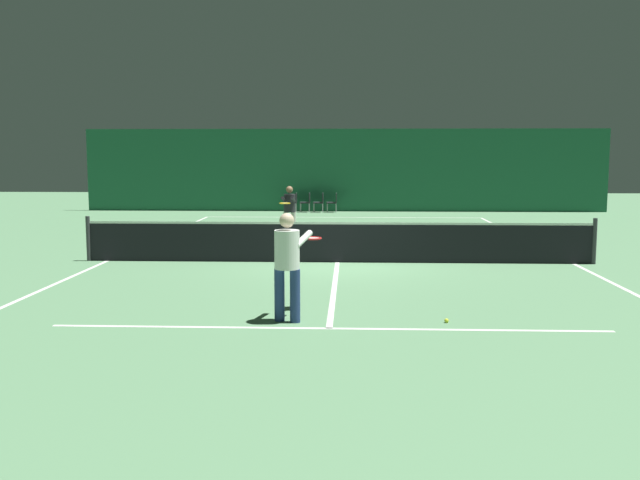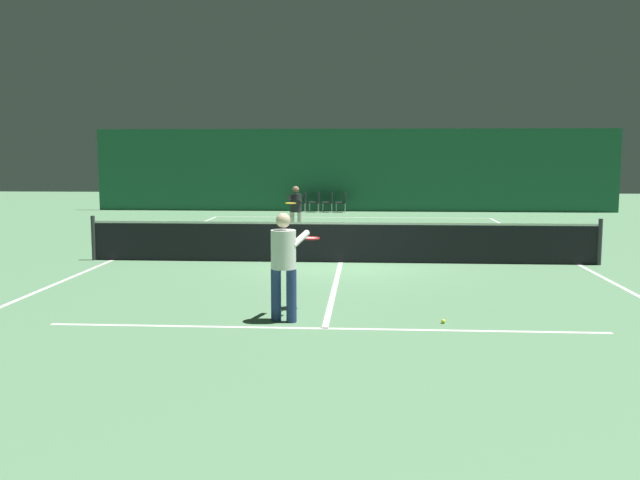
% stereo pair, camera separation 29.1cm
% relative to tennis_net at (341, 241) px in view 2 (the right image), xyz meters
% --- Properties ---
extents(ground_plane, '(60.00, 60.00, 0.00)m').
position_rel_tennis_net_xyz_m(ground_plane, '(0.00, 0.00, -0.51)').
color(ground_plane, '#56845B').
extents(backdrop_curtain, '(23.00, 0.12, 3.63)m').
position_rel_tennis_net_xyz_m(backdrop_curtain, '(0.00, 15.00, 1.30)').
color(backdrop_curtain, '#1E5B3D').
rests_on(backdrop_curtain, ground).
extents(court_line_baseline_far, '(11.00, 0.10, 0.00)m').
position_rel_tennis_net_xyz_m(court_line_baseline_far, '(0.00, 11.90, -0.51)').
color(court_line_baseline_far, silver).
rests_on(court_line_baseline_far, ground).
extents(court_line_service_far, '(8.25, 0.10, 0.00)m').
position_rel_tennis_net_xyz_m(court_line_service_far, '(0.00, 6.40, -0.51)').
color(court_line_service_far, silver).
rests_on(court_line_service_far, ground).
extents(court_line_service_near, '(8.25, 0.10, 0.00)m').
position_rel_tennis_net_xyz_m(court_line_service_near, '(0.00, -6.40, -0.51)').
color(court_line_service_near, silver).
rests_on(court_line_service_near, ground).
extents(court_line_sideline_left, '(0.10, 23.80, 0.00)m').
position_rel_tennis_net_xyz_m(court_line_sideline_left, '(-5.50, 0.00, -0.51)').
color(court_line_sideline_left, silver).
rests_on(court_line_sideline_left, ground).
extents(court_line_sideline_right, '(0.10, 23.80, 0.00)m').
position_rel_tennis_net_xyz_m(court_line_sideline_right, '(5.50, 0.00, -0.51)').
color(court_line_sideline_right, silver).
rests_on(court_line_sideline_right, ground).
extents(court_line_centre, '(0.10, 12.80, 0.00)m').
position_rel_tennis_net_xyz_m(court_line_centre, '(0.00, 0.00, -0.51)').
color(court_line_centre, silver).
rests_on(court_line_centre, ground).
extents(tennis_net, '(12.00, 0.10, 1.07)m').
position_rel_tennis_net_xyz_m(tennis_net, '(0.00, 0.00, 0.00)').
color(tennis_net, black).
rests_on(tennis_net, ground).
extents(player_near, '(0.78, 1.39, 1.66)m').
position_rel_tennis_net_xyz_m(player_near, '(-0.64, -5.95, 0.46)').
color(player_near, navy).
rests_on(player_near, ground).
extents(player_far, '(0.43, 1.32, 1.56)m').
position_rel_tennis_net_xyz_m(player_far, '(-1.58, 5.12, 0.40)').
color(player_far, beige).
rests_on(player_far, ground).
extents(courtside_chair_0, '(0.44, 0.44, 0.84)m').
position_rel_tennis_net_xyz_m(courtside_chair_0, '(-2.21, 14.45, -0.03)').
color(courtside_chair_0, '#99999E').
rests_on(courtside_chair_0, ground).
extents(courtside_chair_1, '(0.44, 0.44, 0.84)m').
position_rel_tennis_net_xyz_m(courtside_chair_1, '(-1.62, 14.45, -0.03)').
color(courtside_chair_1, '#99999E').
rests_on(courtside_chair_1, ground).
extents(courtside_chair_2, '(0.44, 0.44, 0.84)m').
position_rel_tennis_net_xyz_m(courtside_chair_2, '(-1.04, 14.45, -0.03)').
color(courtside_chair_2, '#99999E').
rests_on(courtside_chair_2, ground).
extents(courtside_chair_3, '(0.44, 0.44, 0.84)m').
position_rel_tennis_net_xyz_m(courtside_chair_3, '(-0.45, 14.45, -0.03)').
color(courtside_chair_3, '#99999E').
rests_on(courtside_chair_3, ground).
extents(tennis_ball, '(0.07, 0.07, 0.07)m').
position_rel_tennis_net_xyz_m(tennis_ball, '(1.77, -5.96, -0.48)').
color(tennis_ball, '#D1DB33').
rests_on(tennis_ball, ground).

